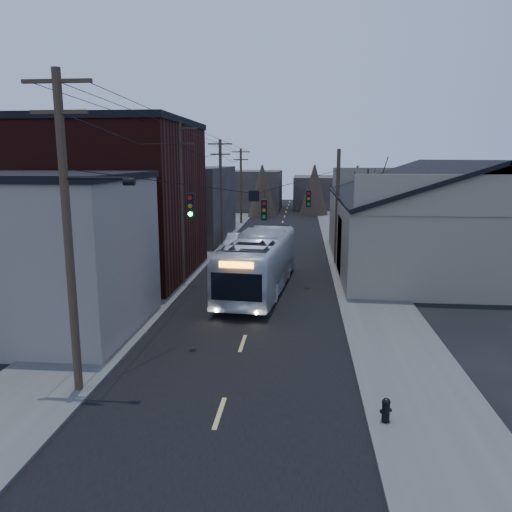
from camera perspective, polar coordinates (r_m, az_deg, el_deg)
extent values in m
plane|color=black|center=(14.63, -5.56, -21.21)|extent=(160.00, 160.00, 0.00)
cube|color=black|center=(42.91, 1.98, 0.59)|extent=(9.00, 110.00, 0.02)
cube|color=#474744|center=(43.76, -6.55, 0.80)|extent=(4.00, 110.00, 0.12)
cube|color=#474744|center=(43.02, 10.65, 0.50)|extent=(4.00, 110.00, 0.12)
cube|color=gray|center=(24.42, -22.74, 0.05)|extent=(8.00, 8.00, 7.00)
cube|color=#330E0B|center=(34.58, -15.88, 6.00)|extent=(10.00, 12.00, 10.00)
cube|color=#2F2925|center=(49.78, -8.61, 5.98)|extent=(9.00, 14.00, 7.00)
cube|color=#7C705A|center=(38.96, 21.02, 2.50)|extent=(16.00, 20.00, 5.00)
cube|color=black|center=(37.73, 15.50, 8.39)|extent=(8.16, 20.60, 2.86)
cube|color=black|center=(39.90, 26.98, 7.72)|extent=(8.16, 20.60, 2.86)
cube|color=#2F2925|center=(77.74, -0.91, 7.52)|extent=(10.00, 12.00, 6.00)
cube|color=#2F2925|center=(82.43, 8.57, 7.25)|extent=(12.00, 14.00, 5.00)
cone|color=black|center=(32.65, 12.44, 3.41)|extent=(0.40, 0.40, 7.20)
cylinder|color=#382B1E|center=(17.06, -20.67, 1.76)|extent=(0.28, 0.28, 10.50)
cube|color=#382B1E|center=(17.03, -21.83, 18.07)|extent=(2.20, 0.12, 0.12)
cylinder|color=#382B1E|center=(31.17, -8.56, 5.78)|extent=(0.28, 0.28, 10.00)
cube|color=#382B1E|center=(31.09, -8.81, 14.25)|extent=(2.20, 0.12, 0.12)
cylinder|color=#382B1E|center=(45.84, -4.05, 7.22)|extent=(0.28, 0.28, 9.50)
cube|color=#382B1E|center=(45.76, -4.13, 12.66)|extent=(2.20, 0.12, 0.12)
cylinder|color=#382B1E|center=(60.68, -1.73, 7.94)|extent=(0.28, 0.28, 9.00)
cube|color=#382B1E|center=(60.60, -1.75, 11.81)|extent=(2.20, 0.12, 0.12)
cylinder|color=#382B1E|center=(37.38, 9.27, 5.47)|extent=(0.28, 0.28, 8.50)
cube|color=black|center=(20.22, -7.46, 5.72)|extent=(0.28, 0.20, 1.00)
cube|color=black|center=(24.33, 0.94, 5.28)|extent=(0.28, 0.20, 1.00)
cube|color=black|center=(30.22, 6.02, 6.54)|extent=(0.28, 0.20, 1.00)
imported|color=silver|center=(29.69, 0.37, -0.76)|extent=(4.02, 12.55, 3.44)
imported|color=#AFB1B7|center=(43.59, -2.36, 1.67)|extent=(1.47, 4.20, 1.38)
cylinder|color=black|center=(15.95, 14.61, -16.90)|extent=(0.24, 0.24, 0.59)
sphere|color=black|center=(15.80, 14.67, -15.85)|extent=(0.26, 0.26, 0.26)
cylinder|color=black|center=(15.93, 14.62, -16.74)|extent=(0.36, 0.24, 0.12)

